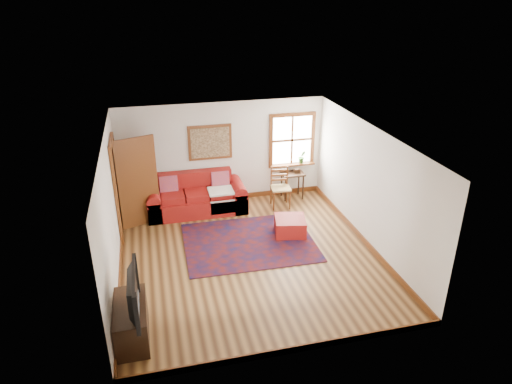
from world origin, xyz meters
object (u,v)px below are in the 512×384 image
object	(u,v)px
red_ottoman	(290,226)
media_cabinet	(131,322)
ladder_back_chair	(280,186)
side_table	(292,177)
red_leather_sofa	(197,199)

from	to	relation	value
red_ottoman	media_cabinet	world-z (taller)	media_cabinet
media_cabinet	ladder_back_chair	bearing A→B (deg)	48.07
ladder_back_chair	media_cabinet	world-z (taller)	ladder_back_chair
red_ottoman	media_cabinet	size ratio (longest dim) A/B	0.61
ladder_back_chair	side_table	bearing A→B (deg)	40.45
red_ottoman	side_table	distance (m)	1.93
red_ottoman	side_table	size ratio (longest dim) A/B	0.96
media_cabinet	side_table	bearing A→B (deg)	47.33
red_ottoman	ladder_back_chair	size ratio (longest dim) A/B	0.66
side_table	media_cabinet	world-z (taller)	side_table
red_ottoman	side_table	xyz separation A→B (m)	(0.62, 1.79, 0.37)
side_table	media_cabinet	distance (m)	5.84
red_leather_sofa	ladder_back_chair	world-z (taller)	ladder_back_chair
red_leather_sofa	ladder_back_chair	size ratio (longest dim) A/B	2.37
red_ottoman	media_cabinet	distance (m)	4.17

